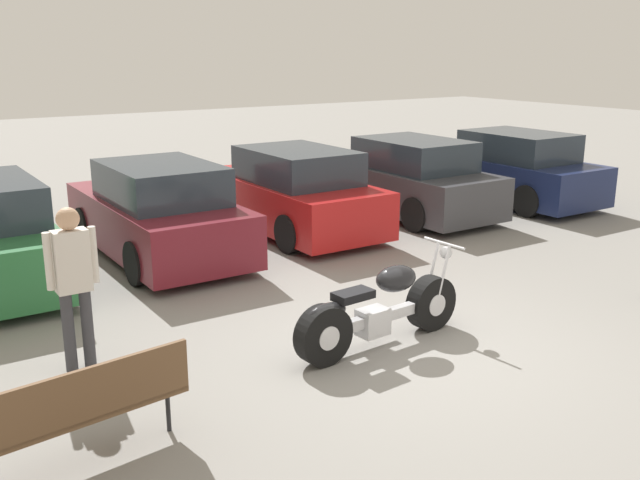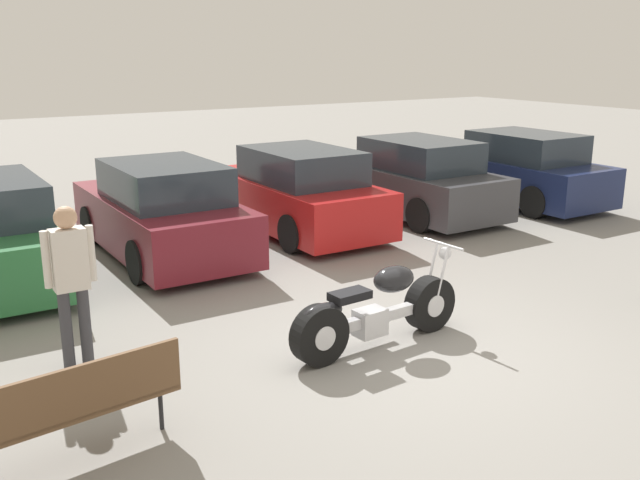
# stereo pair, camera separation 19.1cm
# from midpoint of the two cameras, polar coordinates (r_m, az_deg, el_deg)

# --- Properties ---
(ground_plane) EXTENTS (60.00, 60.00, 0.00)m
(ground_plane) POSITION_cam_midpoint_polar(r_m,az_deg,el_deg) (8.06, 6.81, -8.54)
(ground_plane) COLOR gray
(motorcycle) EXTENTS (2.26, 0.62, 1.04)m
(motorcycle) POSITION_cam_midpoint_polar(r_m,az_deg,el_deg) (7.92, 4.06, -5.64)
(motorcycle) COLOR black
(motorcycle) RESTS_ON ground_plane
(parked_car_maroon) EXTENTS (1.79, 4.11, 1.51)m
(parked_car_maroon) POSITION_cam_midpoint_polar(r_m,az_deg,el_deg) (11.54, -13.30, 2.07)
(parked_car_maroon) COLOR maroon
(parked_car_maroon) RESTS_ON ground_plane
(parked_car_red) EXTENTS (1.79, 4.11, 1.51)m
(parked_car_red) POSITION_cam_midpoint_polar(r_m,az_deg,el_deg) (12.83, -2.68, 3.76)
(parked_car_red) COLOR red
(parked_car_red) RESTS_ON ground_plane
(parked_car_dark_grey) EXTENTS (1.79, 4.11, 1.51)m
(parked_car_dark_grey) POSITION_cam_midpoint_polar(r_m,az_deg,el_deg) (14.23, 6.60, 4.82)
(parked_car_dark_grey) COLOR #3D3D42
(parked_car_dark_grey) RESTS_ON ground_plane
(parked_car_navy) EXTENTS (1.79, 4.11, 1.51)m
(parked_car_navy) POSITION_cam_midpoint_polar(r_m,az_deg,el_deg) (15.80, 14.63, 5.46)
(parked_car_navy) COLOR #19234C
(parked_car_navy) RESTS_ON ground_plane
(park_bench) EXTENTS (1.75, 0.62, 0.89)m
(park_bench) POSITION_cam_midpoint_polar(r_m,az_deg,el_deg) (5.99, -19.25, -12.35)
(park_bench) COLOR brown
(park_bench) RESTS_ON ground_plane
(person_standing) EXTENTS (0.52, 0.23, 1.71)m
(person_standing) POSITION_cam_midpoint_polar(r_m,az_deg,el_deg) (7.60, -19.84, -2.63)
(person_standing) COLOR #38383D
(person_standing) RESTS_ON ground_plane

